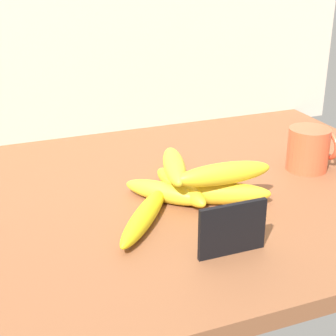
{
  "coord_description": "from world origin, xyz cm",
  "views": [
    {
      "loc": [
        -32.24,
        -84.19,
        46.55
      ],
      "look_at": [
        1.11,
        0.17,
        8.0
      ],
      "focal_mm": 56.46,
      "sensor_mm": 36.0,
      "label": 1
    }
  ],
  "objects_px": {
    "banana_6": "(174,166)",
    "banana_5": "(207,181)",
    "banana_1": "(214,193)",
    "banana_2": "(144,216)",
    "coffee_mug": "(310,149)",
    "banana_3": "(164,192)",
    "banana_4": "(173,165)",
    "chalkboard_sign": "(232,231)",
    "banana_7": "(224,174)",
    "banana_0": "(180,187)"
  },
  "relations": [
    {
      "from": "chalkboard_sign",
      "to": "banana_4",
      "type": "xyz_separation_m",
      "value": [
        0.03,
        0.32,
        -0.02
      ]
    },
    {
      "from": "banana_4",
      "to": "banana_6",
      "type": "relative_size",
      "value": 0.94
    },
    {
      "from": "chalkboard_sign",
      "to": "banana_2",
      "type": "height_order",
      "value": "chalkboard_sign"
    },
    {
      "from": "banana_3",
      "to": "banana_2",
      "type": "bearing_deg",
      "value": -131.09
    },
    {
      "from": "chalkboard_sign",
      "to": "banana_1",
      "type": "height_order",
      "value": "chalkboard_sign"
    },
    {
      "from": "banana_1",
      "to": "banana_2",
      "type": "relative_size",
      "value": 0.99
    },
    {
      "from": "coffee_mug",
      "to": "banana_7",
      "type": "height_order",
      "value": "coffee_mug"
    },
    {
      "from": "banana_4",
      "to": "banana_6",
      "type": "height_order",
      "value": "banana_6"
    },
    {
      "from": "coffee_mug",
      "to": "banana_6",
      "type": "bearing_deg",
      "value": -177.69
    },
    {
      "from": "banana_3",
      "to": "banana_6",
      "type": "relative_size",
      "value": 0.97
    },
    {
      "from": "banana_5",
      "to": "banana_7",
      "type": "distance_m",
      "value": 0.08
    },
    {
      "from": "banana_2",
      "to": "banana_7",
      "type": "relative_size",
      "value": 1.14
    },
    {
      "from": "banana_1",
      "to": "banana_7",
      "type": "distance_m",
      "value": 0.04
    },
    {
      "from": "coffee_mug",
      "to": "banana_2",
      "type": "bearing_deg",
      "value": -165.6
    },
    {
      "from": "banana_3",
      "to": "banana_6",
      "type": "distance_m",
      "value": 0.05
    },
    {
      "from": "coffee_mug",
      "to": "banana_3",
      "type": "xyz_separation_m",
      "value": [
        -0.34,
        -0.03,
        -0.03
      ]
    },
    {
      "from": "banana_6",
      "to": "banana_3",
      "type": "bearing_deg",
      "value": -147.59
    },
    {
      "from": "banana_0",
      "to": "banana_6",
      "type": "height_order",
      "value": "banana_6"
    },
    {
      "from": "chalkboard_sign",
      "to": "coffee_mug",
      "type": "xyz_separation_m",
      "value": [
        0.3,
        0.23,
        0.01
      ]
    },
    {
      "from": "banana_0",
      "to": "banana_4",
      "type": "height_order",
      "value": "banana_0"
    },
    {
      "from": "banana_2",
      "to": "banana_3",
      "type": "xyz_separation_m",
      "value": [
        0.06,
        0.07,
        0.0
      ]
    },
    {
      "from": "chalkboard_sign",
      "to": "banana_7",
      "type": "height_order",
      "value": "chalkboard_sign"
    },
    {
      "from": "banana_6",
      "to": "chalkboard_sign",
      "type": "bearing_deg",
      "value": -88.83
    },
    {
      "from": "coffee_mug",
      "to": "banana_4",
      "type": "distance_m",
      "value": 0.29
    },
    {
      "from": "banana_5",
      "to": "banana_1",
      "type": "bearing_deg",
      "value": -102.32
    },
    {
      "from": "coffee_mug",
      "to": "banana_1",
      "type": "distance_m",
      "value": 0.26
    },
    {
      "from": "banana_4",
      "to": "banana_6",
      "type": "xyz_separation_m",
      "value": [
        -0.04,
        -0.1,
        0.04
      ]
    },
    {
      "from": "banana_2",
      "to": "banana_6",
      "type": "bearing_deg",
      "value": 44.8
    },
    {
      "from": "chalkboard_sign",
      "to": "banana_3",
      "type": "bearing_deg",
      "value": 98.92
    },
    {
      "from": "banana_1",
      "to": "banana_7",
      "type": "height_order",
      "value": "banana_7"
    },
    {
      "from": "banana_5",
      "to": "coffee_mug",
      "type": "bearing_deg",
      "value": 4.22
    },
    {
      "from": "banana_7",
      "to": "banana_5",
      "type": "bearing_deg",
      "value": 91.06
    },
    {
      "from": "banana_1",
      "to": "banana_7",
      "type": "bearing_deg",
      "value": -42.03
    },
    {
      "from": "banana_0",
      "to": "banana_7",
      "type": "xyz_separation_m",
      "value": [
        0.06,
        -0.06,
        0.04
      ]
    },
    {
      "from": "coffee_mug",
      "to": "banana_0",
      "type": "distance_m",
      "value": 0.3
    },
    {
      "from": "banana_4",
      "to": "banana_3",
      "type": "bearing_deg",
      "value": -119.08
    },
    {
      "from": "banana_2",
      "to": "banana_1",
      "type": "bearing_deg",
      "value": 12.53
    },
    {
      "from": "banana_4",
      "to": "banana_7",
      "type": "xyz_separation_m",
      "value": [
        0.03,
        -0.17,
        0.05
      ]
    },
    {
      "from": "chalkboard_sign",
      "to": "banana_3",
      "type": "relative_size",
      "value": 0.69
    },
    {
      "from": "banana_2",
      "to": "banana_4",
      "type": "height_order",
      "value": "banana_2"
    },
    {
      "from": "banana_2",
      "to": "banana_5",
      "type": "relative_size",
      "value": 1.14
    },
    {
      "from": "banana_0",
      "to": "banana_6",
      "type": "distance_m",
      "value": 0.04
    },
    {
      "from": "banana_3",
      "to": "banana_6",
      "type": "bearing_deg",
      "value": 32.41
    },
    {
      "from": "banana_5",
      "to": "banana_6",
      "type": "xyz_separation_m",
      "value": [
        -0.07,
        0.01,
        0.04
      ]
    },
    {
      "from": "banana_5",
      "to": "banana_4",
      "type": "bearing_deg",
      "value": 104.21
    },
    {
      "from": "banana_6",
      "to": "banana_5",
      "type": "bearing_deg",
      "value": -4.84
    },
    {
      "from": "banana_0",
      "to": "banana_1",
      "type": "height_order",
      "value": "banana_1"
    },
    {
      "from": "chalkboard_sign",
      "to": "banana_1",
      "type": "xyz_separation_m",
      "value": [
        0.05,
        0.16,
        -0.02
      ]
    },
    {
      "from": "banana_1",
      "to": "banana_0",
      "type": "bearing_deg",
      "value": 132.06
    },
    {
      "from": "chalkboard_sign",
      "to": "banana_7",
      "type": "distance_m",
      "value": 0.16
    }
  ]
}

